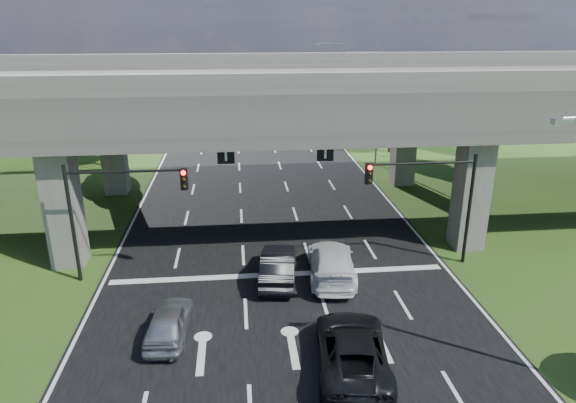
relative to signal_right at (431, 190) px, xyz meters
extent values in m
plane|color=#203F14|center=(-7.82, -3.94, -4.19)|extent=(160.00, 160.00, 0.00)
cube|color=black|center=(-7.82, 6.06, -4.17)|extent=(18.00, 120.00, 0.03)
cube|color=#353330|center=(-7.82, 8.06, 3.81)|extent=(80.00, 15.00, 2.00)
cube|color=#5F5C57|center=(-7.82, 0.81, 5.31)|extent=(80.00, 0.50, 1.00)
cube|color=#5F5C57|center=(-7.82, 15.31, 5.31)|extent=(80.00, 0.50, 1.00)
cube|color=#5F5C57|center=(-18.82, 2.06, -0.69)|extent=(1.60, 1.60, 7.00)
cube|color=#5F5C57|center=(-18.82, 14.06, -0.69)|extent=(1.60, 1.60, 7.00)
cube|color=#5F5C57|center=(3.18, 2.06, -0.69)|extent=(1.60, 1.60, 7.00)
cube|color=#5F5C57|center=(3.18, 14.06, -0.69)|extent=(1.60, 1.60, 7.00)
cube|color=black|center=(-10.32, 1.06, 1.81)|extent=(0.85, 0.06, 0.85)
cube|color=black|center=(-5.32, 1.06, 1.81)|extent=(0.85, 0.06, 0.85)
cube|color=#9E9E99|center=(-33.82, 31.06, -2.19)|extent=(20.00, 10.00, 4.00)
cylinder|color=black|center=(2.18, 0.06, -1.19)|extent=(0.18, 0.18, 6.00)
cylinder|color=black|center=(-0.57, 0.06, 1.41)|extent=(5.50, 0.12, 0.12)
cube|color=black|center=(-3.32, -0.12, 1.01)|extent=(0.35, 0.28, 1.05)
sphere|color=#FF0C05|center=(-3.32, -0.28, 1.36)|extent=(0.22, 0.22, 0.22)
cylinder|color=black|center=(-17.82, 0.06, -1.19)|extent=(0.18, 0.18, 6.00)
cylinder|color=black|center=(-15.07, 0.06, 1.41)|extent=(5.50, 0.12, 0.12)
cube|color=black|center=(-12.32, -0.12, 1.01)|extent=(0.35, 0.28, 1.05)
sphere|color=#FF0C05|center=(-12.32, -0.28, 1.36)|extent=(0.22, 0.22, 0.22)
cube|color=gray|center=(-0.32, -9.94, 5.41)|extent=(0.60, 0.25, 0.18)
cylinder|color=gray|center=(2.68, 20.06, 0.81)|extent=(0.16, 0.16, 10.00)
cylinder|color=gray|center=(1.18, 20.06, 5.51)|extent=(3.00, 0.10, 0.10)
cube|color=gray|center=(-0.32, 20.06, 5.41)|extent=(0.60, 0.25, 0.18)
cylinder|color=gray|center=(2.68, 36.06, 0.81)|extent=(0.16, 0.16, 10.00)
cylinder|color=gray|center=(1.18, 36.06, 5.51)|extent=(3.00, 0.10, 0.10)
cube|color=gray|center=(-0.32, 36.06, 5.41)|extent=(0.60, 0.25, 0.18)
cylinder|color=black|center=(-21.82, 22.06, -2.54)|extent=(0.36, 0.36, 3.30)
sphere|color=#134913|center=(-21.82, 22.06, 0.46)|extent=(4.50, 4.50, 4.50)
sphere|color=#134913|center=(-21.42, 21.76, 1.81)|extent=(3.60, 3.60, 3.60)
sphere|color=#134913|center=(-22.12, 22.46, -0.44)|extent=(3.30, 3.30, 3.30)
cylinder|color=black|center=(-24.82, 30.06, -2.76)|extent=(0.36, 0.36, 2.86)
sphere|color=#134913|center=(-24.82, 30.06, -0.16)|extent=(3.90, 3.90, 3.90)
sphere|color=#134913|center=(-24.42, 29.76, 1.01)|extent=(3.12, 3.12, 3.12)
sphere|color=#134913|center=(-25.12, 30.46, -0.94)|extent=(2.86, 2.86, 2.86)
cylinder|color=black|center=(-20.82, 38.06, -2.43)|extent=(0.36, 0.36, 3.52)
sphere|color=#134913|center=(-20.82, 38.06, 0.77)|extent=(4.80, 4.80, 4.80)
sphere|color=#134913|center=(-20.42, 37.76, 2.21)|extent=(3.84, 3.84, 3.84)
sphere|color=#134913|center=(-21.12, 38.46, -0.19)|extent=(3.52, 3.52, 3.52)
cylinder|color=black|center=(5.18, 24.06, -2.65)|extent=(0.36, 0.36, 3.08)
sphere|color=#134913|center=(5.18, 24.06, 0.15)|extent=(4.20, 4.20, 4.20)
sphere|color=#134913|center=(5.58, 23.76, 1.41)|extent=(3.36, 3.36, 3.36)
sphere|color=#134913|center=(4.88, 24.46, -0.69)|extent=(3.08, 3.08, 3.08)
cylinder|color=black|center=(8.18, 32.06, -2.76)|extent=(0.36, 0.36, 2.86)
sphere|color=#134913|center=(8.18, 32.06, -0.16)|extent=(3.90, 3.90, 3.90)
sphere|color=#134913|center=(8.58, 31.76, 1.01)|extent=(3.12, 3.12, 3.12)
sphere|color=#134913|center=(7.88, 32.46, -0.94)|extent=(2.86, 2.86, 2.86)
cylinder|color=black|center=(4.18, 40.06, -2.54)|extent=(0.36, 0.36, 3.30)
sphere|color=#134913|center=(4.18, 40.06, 0.46)|extent=(4.50, 4.50, 4.50)
sphere|color=#134913|center=(4.58, 39.76, 1.81)|extent=(3.60, 3.60, 3.60)
sphere|color=#134913|center=(3.88, 40.46, -0.44)|extent=(3.30, 3.30, 3.30)
imported|color=#B5B7BE|center=(-12.78, -5.37, -3.47)|extent=(1.89, 4.11, 1.37)
imported|color=black|center=(-7.92, -0.94, -3.37)|extent=(2.23, 4.92, 1.56)
imported|color=white|center=(-5.22, -0.94, -3.36)|extent=(2.82, 5.73, 1.60)
imported|color=black|center=(-5.73, -8.07, -3.38)|extent=(3.27, 5.85, 1.55)
camera|label=1|loc=(-9.77, -23.86, 8.25)|focal=32.00mm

